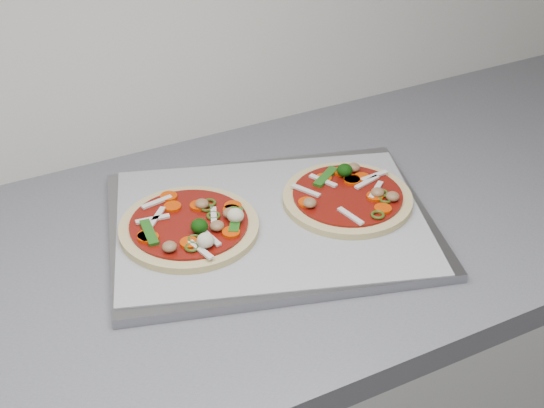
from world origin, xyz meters
name	(u,v)px	position (x,y,z in m)	size (l,w,h in m)	color
countertop	(69,304)	(0.00, 1.30, 0.88)	(3.60, 0.60, 0.04)	slate
baking_tray	(271,224)	(0.30, 1.30, 0.91)	(0.46, 0.34, 0.01)	gray
parchment	(271,220)	(0.30, 1.30, 0.92)	(0.44, 0.32, 0.00)	#A3A4A9
pizza_left	(191,226)	(0.19, 1.33, 0.93)	(0.26, 0.26, 0.03)	tan
pizza_right	(348,196)	(0.42, 1.29, 0.93)	(0.22, 0.22, 0.03)	tan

